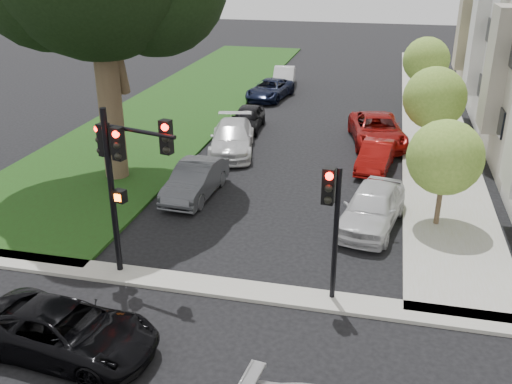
% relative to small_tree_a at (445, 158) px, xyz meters
% --- Properties ---
extents(ground, '(140.00, 140.00, 0.00)m').
position_rel_small_tree_a_xyz_m(ground, '(-6.20, -7.95, -2.70)').
color(ground, black).
rests_on(ground, ground).
extents(grass_strip, '(8.00, 44.00, 0.12)m').
position_rel_small_tree_a_xyz_m(grass_strip, '(-15.20, 16.05, -2.64)').
color(grass_strip, '#1D3611').
rests_on(grass_strip, ground).
extents(sidewalk_right, '(3.50, 44.00, 0.12)m').
position_rel_small_tree_a_xyz_m(sidewalk_right, '(0.55, 16.05, -2.64)').
color(sidewalk_right, '#A4A089').
rests_on(sidewalk_right, ground).
extents(sidewalk_cross, '(60.00, 1.00, 0.12)m').
position_rel_small_tree_a_xyz_m(sidewalk_cross, '(-6.20, -5.95, -2.64)').
color(sidewalk_cross, '#A4A089').
rests_on(sidewalk_cross, ground).
extents(small_tree_a, '(2.71, 2.71, 4.07)m').
position_rel_small_tree_a_xyz_m(small_tree_a, '(0.00, 0.00, 0.00)').
color(small_tree_a, brown).
rests_on(small_tree_a, ground).
extents(small_tree_b, '(2.98, 2.98, 4.47)m').
position_rel_small_tree_a_xyz_m(small_tree_b, '(0.00, 7.75, 0.27)').
color(small_tree_b, brown).
rests_on(small_tree_b, ground).
extents(small_tree_c, '(2.94, 2.94, 4.41)m').
position_rel_small_tree_a_xyz_m(small_tree_c, '(0.00, 18.04, 0.23)').
color(small_tree_c, brown).
rests_on(small_tree_c, ground).
extents(traffic_signal_main, '(2.64, 0.79, 5.39)m').
position_rel_small_tree_a_xyz_m(traffic_signal_main, '(-9.58, -5.71, 1.01)').
color(traffic_signal_main, black).
rests_on(traffic_signal_main, ground).
extents(traffic_signal_secondary, '(0.54, 0.44, 4.17)m').
position_rel_small_tree_a_xyz_m(traffic_signal_secondary, '(-3.39, -5.75, 0.20)').
color(traffic_signal_secondary, black).
rests_on(traffic_signal_secondary, ground).
extents(car_cross_near, '(5.01, 2.70, 1.33)m').
position_rel_small_tree_a_xyz_m(car_cross_near, '(-9.56, -9.67, -2.04)').
color(car_cross_near, black).
rests_on(car_cross_near, ground).
extents(car_parked_0, '(2.68, 4.93, 1.59)m').
position_rel_small_tree_a_xyz_m(car_parked_0, '(-2.37, -0.61, -1.91)').
color(car_parked_0, silver).
rests_on(car_parked_0, ground).
extents(car_parked_1, '(1.84, 4.03, 1.28)m').
position_rel_small_tree_a_xyz_m(car_parked_1, '(-2.45, 5.51, -2.06)').
color(car_parked_1, maroon).
rests_on(car_parked_1, ground).
extents(car_parked_2, '(3.52, 5.87, 1.53)m').
position_rel_small_tree_a_xyz_m(car_parked_2, '(-2.56, 9.30, -1.94)').
color(car_parked_2, maroon).
rests_on(car_parked_2, ground).
extents(car_parked_5, '(1.74, 4.43, 1.44)m').
position_rel_small_tree_a_xyz_m(car_parked_5, '(-9.61, 0.60, -1.99)').
color(car_parked_5, '#3F4247').
rests_on(car_parked_5, ground).
extents(car_parked_6, '(3.09, 5.47, 1.49)m').
position_rel_small_tree_a_xyz_m(car_parked_6, '(-9.60, 6.28, -1.96)').
color(car_parked_6, silver).
rests_on(car_parked_6, ground).
extents(car_parked_7, '(1.78, 4.02, 1.35)m').
position_rel_small_tree_a_xyz_m(car_parked_7, '(-9.79, 10.23, -2.03)').
color(car_parked_7, black).
rests_on(car_parked_7, ground).
extents(car_parked_8, '(2.89, 5.00, 1.31)m').
position_rel_small_tree_a_xyz_m(car_parked_8, '(-10.03, 17.48, -2.05)').
color(car_parked_8, black).
rests_on(car_parked_8, ground).
extents(car_parked_9, '(2.01, 4.43, 1.41)m').
position_rel_small_tree_a_xyz_m(car_parked_9, '(-9.80, 21.46, -2.00)').
color(car_parked_9, silver).
rests_on(car_parked_9, ground).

